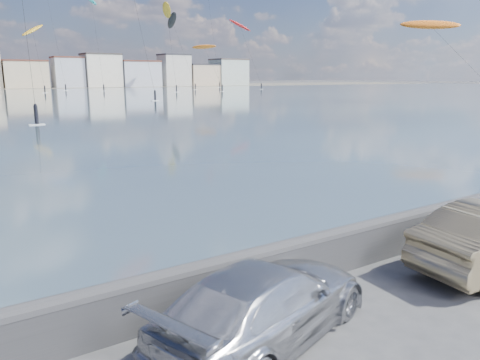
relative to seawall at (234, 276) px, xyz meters
name	(u,v)px	position (x,y,z in m)	size (l,w,h in m)	color
seawall	(234,276)	(0.00, 0.00, 0.00)	(400.00, 0.36, 1.08)	#28282B
car_silver	(265,303)	(-0.27, -1.44, 0.11)	(1.95, 4.79, 1.39)	#AFB1B7
kitesurfer_0	(204,48)	(68.30, 124.11, 12.34)	(7.47, 17.37, 14.20)	orange
kitesurfer_2	(172,21)	(67.44, 144.76, 21.99)	(5.25, 20.77, 25.68)	black
kitesurfer_5	(430,25)	(66.87, 43.71, 12.13)	(7.12, 16.78, 14.32)	orange
kitesurfer_6	(240,26)	(87.67, 133.45, 20.45)	(7.67, 14.79, 23.85)	red
kitesurfer_13	(33,31)	(21.38, 137.26, 15.92)	(7.67, 14.23, 18.95)	#BF8C19
kitesurfer_15	(91,2)	(41.26, 147.60, 26.47)	(6.56, 19.29, 29.02)	#19BFBF
kitesurfer_20	(167,12)	(54.38, 120.50, 21.60)	(5.69, 11.52, 24.83)	#BF8C19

